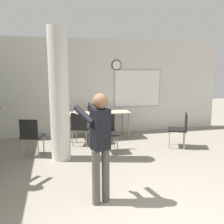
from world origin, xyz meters
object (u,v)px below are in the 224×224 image
object	(u,v)px
chair_table_left	(80,126)
person_playing_front	(100,140)
folding_table	(98,113)
chair_near_pillar	(31,134)
bottle_on_table	(89,108)
chair_table_front	(108,130)
chair_mid_room	(180,127)

from	to	relation	value
chair_table_left	person_playing_front	xyz separation A→B (m)	(-0.02, -2.81, 0.44)
folding_table	chair_near_pillar	size ratio (longest dim) A/B	1.99
folding_table	chair_near_pillar	xyz separation A→B (m)	(-1.72, -1.19, -0.19)
chair_table_left	person_playing_front	distance (m)	2.85
chair_near_pillar	folding_table	bearing A→B (deg)	34.74
bottle_on_table	chair_table_front	xyz separation A→B (m)	(0.25, -1.33, -0.34)
chair_mid_room	person_playing_front	size ratio (longest dim) A/B	0.54
chair_table_left	chair_mid_room	xyz separation A→B (m)	(2.40, -0.71, 0.00)
chair_mid_room	person_playing_front	xyz separation A→B (m)	(-2.42, -2.11, 0.44)
chair_near_pillar	chair_table_left	size ratio (longest dim) A/B	1.00
chair_table_front	chair_near_pillar	xyz separation A→B (m)	(-1.72, 0.04, 0.00)
chair_mid_room	chair_table_front	bearing A→B (deg)	176.44
chair_near_pillar	bottle_on_table	bearing A→B (deg)	41.26
bottle_on_table	chair_mid_room	world-z (taller)	bottle_on_table
person_playing_front	bottle_on_table	bearing A→B (deg)	84.33
bottle_on_table	chair_mid_room	size ratio (longest dim) A/B	0.29
person_playing_front	chair_table_front	bearing A→B (deg)	74.86
bottle_on_table	chair_table_left	size ratio (longest dim) A/B	0.29
folding_table	person_playing_front	world-z (taller)	person_playing_front
person_playing_front	chair_table_left	bearing A→B (deg)	89.54
bottle_on_table	person_playing_front	world-z (taller)	person_playing_front
chair_table_front	chair_table_left	distance (m)	0.83
chair_near_pillar	chair_mid_room	distance (m)	3.55
folding_table	chair_table_front	size ratio (longest dim) A/B	1.99
folding_table	bottle_on_table	bearing A→B (deg)	157.29
folding_table	chair_mid_room	xyz separation A→B (m)	(1.82, -1.34, -0.19)
folding_table	chair_table_front	xyz separation A→B (m)	(0.00, -1.23, -0.19)
chair_table_front	chair_mid_room	bearing A→B (deg)	-3.56
chair_table_left	chair_near_pillar	bearing A→B (deg)	-154.04
chair_table_front	chair_mid_room	xyz separation A→B (m)	(1.82, -0.11, 0.00)
bottle_on_table	chair_near_pillar	size ratio (longest dim) A/B	0.29
folding_table	chair_table_left	size ratio (longest dim) A/B	1.99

